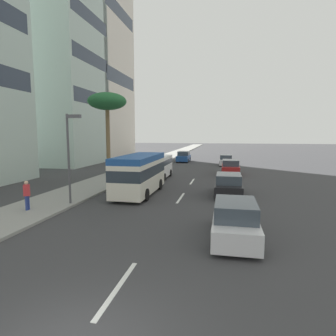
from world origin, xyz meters
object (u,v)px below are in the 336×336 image
(car_second, at_px, (235,221))
(car_third, at_px, (228,185))
(car_fourth, at_px, (226,160))
(van_seventh, at_px, (158,166))
(palm_tree, at_px, (107,103))
(minibus_lead, at_px, (139,173))
(car_fifth, at_px, (231,167))
(pedestrian_mid_block, at_px, (129,164))
(pedestrian_near_lamp, at_px, (27,194))
(car_sixth, at_px, (184,157))
(street_lamp, at_px, (70,147))

(car_second, relative_size, car_third, 1.01)
(car_fourth, height_order, van_seventh, van_seventh)
(palm_tree, bearing_deg, car_fourth, -44.75)
(car_third, distance_m, van_seventh, 9.76)
(car_fourth, bearing_deg, palm_tree, 135.25)
(car_third, relative_size, van_seventh, 0.91)
(minibus_lead, bearing_deg, car_fourth, 163.26)
(car_fifth, bearing_deg, car_third, 178.29)
(car_fourth, height_order, palm_tree, palm_tree)
(car_second, bearing_deg, van_seventh, 24.45)
(car_third, relative_size, pedestrian_mid_block, 2.85)
(car_third, xyz_separation_m, pedestrian_near_lamp, (-6.94, 11.31, 0.32))
(pedestrian_near_lamp, distance_m, palm_tree, 16.07)
(car_sixth, relative_size, street_lamp, 0.78)
(car_fourth, bearing_deg, pedestrian_mid_block, 132.14)
(car_fifth, distance_m, pedestrian_near_lamp, 21.52)
(street_lamp, bearing_deg, pedestrian_near_lamp, 139.43)
(car_fifth, bearing_deg, car_fourth, 3.16)
(car_second, bearing_deg, car_fourth, 0.70)
(minibus_lead, distance_m, car_second, 10.38)
(car_fourth, bearing_deg, pedestrian_near_lamp, 157.67)
(car_fourth, relative_size, pedestrian_near_lamp, 2.72)
(car_third, relative_size, car_fourth, 1.01)
(car_second, xyz_separation_m, pedestrian_near_lamp, (1.82, 11.50, 0.29))
(car_sixth, relative_size, pedestrian_near_lamp, 2.54)
(car_fourth, bearing_deg, minibus_lead, 163.26)
(car_second, height_order, pedestrian_mid_block, pedestrian_mid_block)
(car_third, xyz_separation_m, pedestrian_mid_block, (10.25, 11.15, 0.28))
(car_third, height_order, pedestrian_mid_block, pedestrian_mid_block)
(car_fifth, distance_m, pedestrian_mid_block, 11.52)
(van_seventh, bearing_deg, pedestrian_mid_block, -128.63)
(pedestrian_near_lamp, xyz_separation_m, street_lamp, (1.95, -1.67, 2.58))
(car_fifth, relative_size, pedestrian_mid_block, 2.63)
(car_fifth, xyz_separation_m, pedestrian_near_lamp, (-18.10, 11.64, 0.31))
(car_second, height_order, palm_tree, palm_tree)
(car_second, height_order, van_seventh, van_seventh)
(car_fifth, bearing_deg, car_sixth, 28.70)
(car_second, distance_m, palm_tree, 21.92)
(minibus_lead, height_order, palm_tree, palm_tree)
(minibus_lead, distance_m, palm_tree, 12.12)
(car_fifth, distance_m, palm_tree, 15.08)
(car_third, height_order, palm_tree, palm_tree)
(minibus_lead, bearing_deg, car_sixth, -179.18)
(palm_tree, relative_size, street_lamp, 1.56)
(car_fourth, distance_m, palm_tree, 18.98)
(palm_tree, bearing_deg, car_sixth, -19.00)
(minibus_lead, relative_size, pedestrian_mid_block, 4.31)
(car_fifth, height_order, car_sixth, car_sixth)
(palm_tree, bearing_deg, van_seventh, -97.89)
(car_fourth, relative_size, van_seventh, 0.91)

